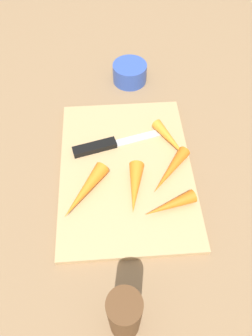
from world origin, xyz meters
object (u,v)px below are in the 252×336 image
(carrot_long, at_px, (170,171))
(small_bowl, at_px, (130,73))
(cutting_board, at_px, (126,170))
(knife, at_px, (101,146))
(carrot_shortest, at_px, (170,205))
(pepper_grinder, at_px, (125,316))
(carrot_longest, at_px, (84,191))
(carrot_medium, at_px, (171,140))
(carrot_short, at_px, (135,188))

(carrot_long, relative_size, small_bowl, 1.40)
(cutting_board, distance_m, carrot_long, 0.09)
(knife, height_order, carrot_shortest, carrot_shortest)
(pepper_grinder, bearing_deg, carrot_long, -22.16)
(carrot_longest, xyz_separation_m, carrot_long, (0.04, -0.16, -0.00))
(knife, distance_m, carrot_medium, 0.15)
(carrot_medium, relative_size, pepper_grinder, 0.77)
(knife, xyz_separation_m, carrot_medium, (0.00, -0.15, 0.01))
(carrot_short, relative_size, carrot_longest, 0.84)
(carrot_medium, distance_m, pepper_grinder, 0.36)
(carrot_medium, xyz_separation_m, small_bowl, (0.22, 0.07, 0.00))
(carrot_longest, height_order, pepper_grinder, pepper_grinder)
(carrot_medium, bearing_deg, carrot_long, -37.75)
(carrot_short, height_order, pepper_grinder, pepper_grinder)
(carrot_shortest, bearing_deg, knife, -70.44)
(small_bowl, bearing_deg, carrot_short, 177.30)
(small_bowl, bearing_deg, carrot_medium, -162.59)
(cutting_board, height_order, carrot_short, carrot_short)
(cutting_board, relative_size, carrot_shortest, 3.67)
(knife, bearing_deg, cutting_board, -63.18)
(carrot_short, distance_m, carrot_long, 0.08)
(knife, xyz_separation_m, carrot_shortest, (-0.15, -0.12, 0.01))
(carrot_medium, bearing_deg, carrot_short, -64.68)
(carrot_shortest, bearing_deg, pepper_grinder, 43.96)
(carrot_short, bearing_deg, knife, -142.16)
(carrot_long, xyz_separation_m, carrot_medium, (0.08, -0.01, -0.00))
(carrot_short, height_order, carrot_medium, carrot_short)
(cutting_board, height_order, pepper_grinder, pepper_grinder)
(cutting_board, relative_size, knife, 1.81)
(cutting_board, bearing_deg, carrot_long, -104.06)
(carrot_longest, xyz_separation_m, pepper_grinder, (-0.22, -0.06, 0.05))
(cutting_board, distance_m, carrot_shortest, 0.12)
(cutting_board, relative_size, carrot_medium, 3.23)
(carrot_longest, distance_m, carrot_medium, 0.21)
(cutting_board, bearing_deg, knife, 41.26)
(knife, height_order, small_bowl, small_bowl)
(carrot_long, height_order, carrot_medium, carrot_long)
(carrot_short, relative_size, carrot_medium, 0.93)
(knife, xyz_separation_m, pepper_grinder, (-0.33, -0.03, 0.05))
(cutting_board, height_order, carrot_shortest, carrot_shortest)
(cutting_board, xyz_separation_m, carrot_medium, (0.05, -0.10, 0.02))
(cutting_board, relative_size, pepper_grinder, 2.51)
(carrot_shortest, distance_m, small_bowl, 0.37)
(knife, relative_size, carrot_medium, 1.78)
(pepper_grinder, bearing_deg, cutting_board, -4.34)
(pepper_grinder, bearing_deg, carrot_shortest, -26.90)
(carrot_short, height_order, small_bowl, small_bowl)
(small_bowl, height_order, pepper_grinder, pepper_grinder)
(carrot_short, xyz_separation_m, carrot_longest, (-0.00, 0.09, -0.00))
(carrot_longest, relative_size, carrot_shortest, 1.26)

